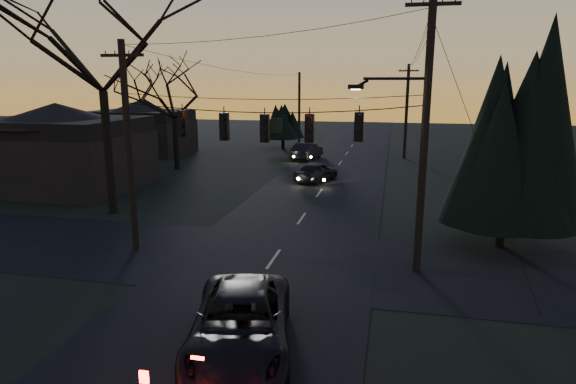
% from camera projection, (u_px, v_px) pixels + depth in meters
% --- Properties ---
extents(main_road, '(8.00, 120.00, 0.02)m').
position_uv_depth(main_road, '(314.00, 200.00, 28.64)').
color(main_road, black).
rests_on(main_road, ground).
extents(cross_road, '(60.00, 7.00, 0.02)m').
position_uv_depth(cross_road, '(274.00, 259.00, 19.12)').
color(cross_road, black).
rests_on(cross_road, ground).
extents(utility_pole_right, '(5.00, 0.30, 10.00)m').
position_uv_depth(utility_pole_right, '(416.00, 271.00, 17.97)').
color(utility_pole_right, black).
rests_on(utility_pole_right, ground).
extents(utility_pole_left, '(1.80, 0.30, 8.50)m').
position_uv_depth(utility_pole_left, '(136.00, 249.00, 20.37)').
color(utility_pole_left, black).
rests_on(utility_pole_left, ground).
extents(utility_pole_far_r, '(1.80, 0.30, 8.50)m').
position_uv_depth(utility_pole_far_r, '(404.00, 158.00, 44.64)').
color(utility_pole_far_r, black).
rests_on(utility_pole_far_r, ground).
extents(utility_pole_far_l, '(0.30, 0.30, 8.00)m').
position_uv_depth(utility_pole_far_l, '(299.00, 144.00, 54.66)').
color(utility_pole_far_l, black).
rests_on(utility_pole_far_l, ground).
extents(span_signal_assembly, '(11.50, 0.44, 1.57)m').
position_uv_depth(span_signal_assembly, '(266.00, 126.00, 18.00)').
color(span_signal_assembly, black).
rests_on(span_signal_assembly, ground).
extents(bare_tree_left, '(10.36, 10.36, 12.89)m').
position_uv_depth(bare_tree_left, '(99.00, 39.00, 23.97)').
color(bare_tree_left, black).
rests_on(bare_tree_left, ground).
extents(evergreen_right, '(4.61, 4.61, 8.62)m').
position_uv_depth(evergreen_right, '(511.00, 132.00, 19.60)').
color(evergreen_right, black).
rests_on(evergreen_right, ground).
extents(bare_tree_dist, '(7.48, 7.48, 8.17)m').
position_uv_depth(bare_tree_dist, '(174.00, 98.00, 37.88)').
color(bare_tree_dist, black).
rests_on(bare_tree_dist, ground).
extents(evergreen_dist, '(3.98, 3.98, 5.59)m').
position_uv_depth(evergreen_dist, '(283.00, 117.00, 50.50)').
color(evergreen_dist, black).
rests_on(evergreen_dist, ground).
extents(house_left_near, '(10.00, 8.00, 5.60)m').
position_uv_depth(house_left_near, '(59.00, 146.00, 31.56)').
color(house_left_near, black).
rests_on(house_left_near, ground).
extents(house_left_far, '(9.00, 7.00, 5.20)m').
position_uv_depth(house_left_far, '(141.00, 127.00, 47.47)').
color(house_left_far, black).
rests_on(house_left_far, ground).
extents(suv_near, '(3.67, 5.93, 1.53)m').
position_uv_depth(suv_near, '(241.00, 324.00, 12.41)').
color(suv_near, black).
rests_on(suv_near, ground).
extents(sedan_oncoming_a, '(3.01, 4.41, 1.39)m').
position_uv_depth(sedan_oncoming_a, '(316.00, 172.00, 34.06)').
color(sedan_oncoming_a, black).
rests_on(sedan_oncoming_a, ground).
extents(sedan_oncoming_b, '(2.38, 4.84, 1.53)m').
position_uv_depth(sedan_oncoming_b, '(307.00, 151.00, 43.83)').
color(sedan_oncoming_b, black).
rests_on(sedan_oncoming_b, ground).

